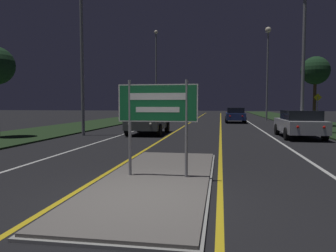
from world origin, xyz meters
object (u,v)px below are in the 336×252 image
at_px(highway_sign, 158,108).
at_px(streetlight_left_near, 81,21).
at_px(streetlight_left_far, 156,67).
at_px(car_receding_1, 235,115).
at_px(car_receding_0, 299,123).
at_px(streetlight_right_near, 304,27).
at_px(warning_sign, 317,107).
at_px(streetlight_right_far, 268,56).
at_px(car_approaching_0, 149,121).

bearing_deg(highway_sign, streetlight_left_near, 121.87).
xyz_separation_m(streetlight_left_far, car_receding_1, (9.03, -6.67, -5.44)).
bearing_deg(car_receding_0, streetlight_right_near, 73.64).
xyz_separation_m(streetlight_left_near, warning_sign, (15.00, 9.03, -4.78)).
bearing_deg(streetlight_right_far, streetlight_right_near, -90.80).
relative_size(car_receding_0, warning_sign, 1.87).
bearing_deg(warning_sign, streetlight_right_near, -112.05).
relative_size(highway_sign, streetlight_left_near, 0.22).
bearing_deg(car_approaching_0, streetlight_left_far, 99.92).
distance_m(highway_sign, warning_sign, 20.99).
bearing_deg(car_receding_0, car_approaching_0, 174.09).
distance_m(streetlight_right_near, car_receding_1, 13.44).
height_order(car_receding_1, car_approaching_0, car_receding_1).
bearing_deg(car_receding_1, streetlight_left_near, -122.28).
xyz_separation_m(streetlight_right_far, car_approaching_0, (-9.14, -17.62, -6.14)).
distance_m(streetlight_left_far, warning_sign, 19.73).
distance_m(streetlight_right_near, warning_sign, 8.39).
bearing_deg(streetlight_left_near, car_approaching_0, 23.72).
bearing_deg(streetlight_left_near, highway_sign, -58.13).
height_order(highway_sign, streetlight_right_near, streetlight_right_near).
bearing_deg(warning_sign, streetlight_right_far, 103.36).
bearing_deg(warning_sign, car_approaching_0, -146.96).
relative_size(streetlight_left_near, car_receding_1, 2.36).
bearing_deg(car_receding_0, car_receding_1, 101.31).
distance_m(streetlight_left_far, streetlight_right_near, 22.24).
relative_size(streetlight_right_far, car_receding_1, 2.30).
xyz_separation_m(streetlight_left_near, car_receding_0, (11.82, 0.65, -5.60)).
height_order(streetlight_left_near, streetlight_left_far, streetlight_left_far).
bearing_deg(streetlight_left_far, warning_sign, -38.77).
relative_size(car_receding_1, warning_sign, 1.73).
bearing_deg(car_receding_0, warning_sign, 69.19).
distance_m(car_receding_0, car_receding_1, 13.98).
bearing_deg(highway_sign, warning_sign, 65.38).
relative_size(highway_sign, car_approaching_0, 0.52).
height_order(streetlight_left_near, streetlight_right_near, streetlight_left_near).
xyz_separation_m(car_receding_1, car_approaching_0, (-5.62, -12.85, 0.02)).
xyz_separation_m(streetlight_left_near, streetlight_left_far, (0.05, 21.04, -0.17)).
bearing_deg(streetlight_right_near, highway_sign, -115.91).
xyz_separation_m(streetlight_left_near, car_approaching_0, (3.46, 1.52, -5.60)).
height_order(highway_sign, streetlight_right_far, streetlight_right_far).
height_order(streetlight_right_near, car_receding_0, streetlight_right_near).
height_order(streetlight_right_near, warning_sign, streetlight_right_near).
distance_m(streetlight_right_far, car_receding_0, 19.49).
xyz_separation_m(car_approaching_0, warning_sign, (11.54, 7.51, 0.82)).
xyz_separation_m(streetlight_left_far, car_approaching_0, (3.41, -19.52, -5.43)).
height_order(streetlight_left_far, warning_sign, streetlight_left_far).
relative_size(streetlight_right_near, car_receding_0, 1.86).
xyz_separation_m(highway_sign, car_receding_0, (5.57, 10.71, -0.93)).
distance_m(highway_sign, car_receding_1, 24.61).
height_order(streetlight_left_near, car_receding_0, streetlight_left_near).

